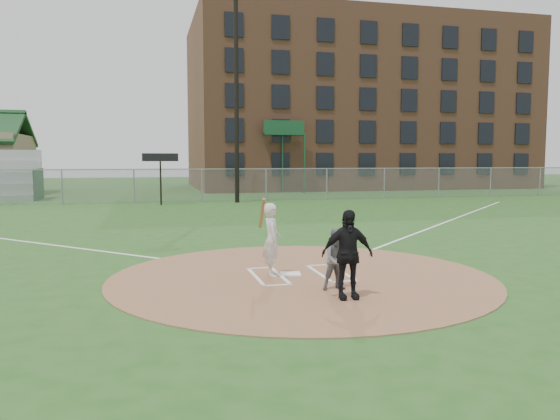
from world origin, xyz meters
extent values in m
plane|color=#24511B|center=(0.00, 0.00, 0.00)|extent=(140.00, 140.00, 0.00)
cylinder|color=#9C6A49|center=(0.00, 0.00, 0.01)|extent=(8.40, 8.40, 0.02)
cube|color=white|center=(-0.20, 0.19, 0.03)|extent=(0.50, 0.50, 0.03)
cube|color=white|center=(9.00, 9.00, 0.01)|extent=(17.04, 17.04, 0.01)
imported|color=slate|center=(0.33, -1.39, 0.62)|extent=(0.59, 0.46, 1.21)
imported|color=black|center=(0.27, -2.07, 0.85)|extent=(0.99, 0.46, 1.65)
cube|color=white|center=(-1.00, 0.15, 0.03)|extent=(0.08, 1.80, 0.01)
cube|color=white|center=(-0.45, 0.15, 0.03)|extent=(0.08, 1.80, 0.01)
cube|color=white|center=(-0.72, 1.05, 0.03)|extent=(0.62, 0.08, 0.01)
cube|color=white|center=(-0.72, -0.75, 0.03)|extent=(0.62, 0.08, 0.01)
cube|color=white|center=(1.00, 0.15, 0.03)|extent=(0.08, 1.80, 0.01)
cube|color=white|center=(0.45, 0.15, 0.03)|extent=(0.08, 1.80, 0.01)
cube|color=white|center=(0.72, 1.05, 0.03)|extent=(0.62, 0.08, 0.01)
cube|color=white|center=(0.72, -0.75, 0.03)|extent=(0.62, 0.08, 0.01)
imported|color=silver|center=(-0.64, 0.16, 0.83)|extent=(0.43, 0.62, 1.61)
cylinder|color=olive|center=(-0.94, -0.24, 1.45)|extent=(0.10, 0.60, 0.70)
cube|color=slate|center=(0.00, 22.00, 1.00)|extent=(56.00, 0.03, 2.00)
cube|color=gray|center=(0.00, 22.00, 2.00)|extent=(56.00, 0.06, 0.06)
cube|color=gray|center=(0.00, 22.00, 1.00)|extent=(56.08, 0.08, 2.00)
cube|color=#194728|center=(-10.00, 26.20, 1.00)|extent=(0.08, 3.20, 2.00)
cube|color=brown|center=(16.00, 38.00, 7.50)|extent=(30.00, 16.00, 15.00)
cube|color=black|center=(15.90, 29.94, 7.40)|extent=(26.60, 0.10, 12.20)
cube|color=#194728|center=(7.00, 29.34, 4.50)|extent=(3.20, 1.00, 0.15)
cube|color=#194728|center=(7.00, 29.84, 2.25)|extent=(0.12, 0.12, 4.50)
cube|color=#194728|center=(8.50, 28.89, 2.25)|extent=(0.12, 0.12, 4.50)
cube|color=#194728|center=(7.00, 29.34, 5.05)|extent=(3.20, 0.08, 1.00)
cylinder|color=black|center=(2.00, 21.00, 6.00)|extent=(0.26, 0.26, 12.00)
cylinder|color=black|center=(-2.50, 20.20, 1.30)|extent=(0.10, 0.10, 2.60)
cube|color=black|center=(-2.50, 20.20, 2.70)|extent=(2.00, 0.10, 0.45)
camera|label=1|loc=(-3.28, -11.38, 2.58)|focal=35.00mm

